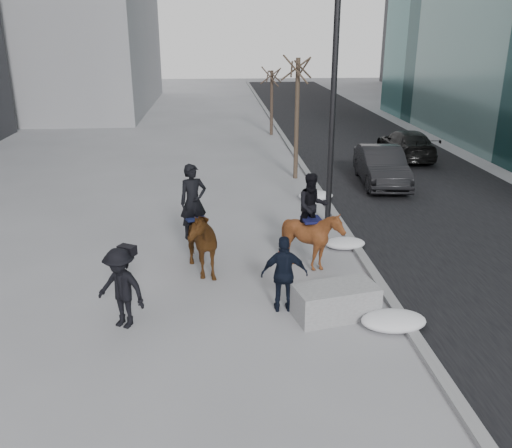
{
  "coord_description": "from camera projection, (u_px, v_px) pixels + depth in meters",
  "views": [
    {
      "loc": [
        -0.92,
        -11.02,
        5.92
      ],
      "look_at": [
        0.0,
        1.2,
        1.5
      ],
      "focal_mm": 38.0,
      "sensor_mm": 36.0,
      "label": 1
    }
  ],
  "objects": [
    {
      "name": "car_near",
      "position": [
        381.0,
        166.0,
        21.69
      ],
      "size": [
        1.99,
        4.66,
        1.5
      ],
      "primitive_type": "imported",
      "rotation": [
        0.0,
        0.0,
        -0.09
      ],
      "color": "black",
      "rests_on": "ground"
    },
    {
      "name": "snow_piles",
      "position": [
        347.0,
        246.0,
        15.22
      ],
      "size": [
        1.37,
        9.95,
        0.35
      ],
      "color": "silver",
      "rests_on": "ground"
    },
    {
      "name": "tree_far",
      "position": [
        272.0,
        100.0,
        31.49
      ],
      "size": [
        1.2,
        1.2,
        4.11
      ],
      "primitive_type": null,
      "color": "#372720",
      "rests_on": "ground"
    },
    {
      "name": "lamppost",
      "position": [
        334.0,
        63.0,
        15.8
      ],
      "size": [
        0.25,
        1.18,
        9.09
      ],
      "color": "black",
      "rests_on": "ground"
    },
    {
      "name": "camera_crew",
      "position": [
        121.0,
        288.0,
        11.18
      ],
      "size": [
        1.31,
        1.12,
        1.75
      ],
      "color": "black",
      "rests_on": "ground"
    },
    {
      "name": "road",
      "position": [
        409.0,
        182.0,
        22.29
      ],
      "size": [
        8.0,
        90.0,
        0.01
      ],
      "primitive_type": "cube",
      "color": "black",
      "rests_on": "ground"
    },
    {
      "name": "mounted_left",
      "position": [
        194.0,
        234.0,
        13.71
      ],
      "size": [
        1.7,
        2.38,
        2.81
      ],
      "color": "#46290E",
      "rests_on": "ground"
    },
    {
      "name": "curb",
      "position": [
        313.0,
        182.0,
        21.99
      ],
      "size": [
        0.25,
        90.0,
        0.12
      ],
      "primitive_type": "cube",
      "color": "gray",
      "rests_on": "ground"
    },
    {
      "name": "ground",
      "position": [
        260.0,
        303.0,
        12.41
      ],
      "size": [
        120.0,
        120.0,
        0.0
      ],
      "primitive_type": "plane",
      "color": "gray",
      "rests_on": "ground"
    },
    {
      "name": "tree_near",
      "position": [
        297.0,
        113.0,
        21.94
      ],
      "size": [
        1.2,
        1.2,
        5.41
      ],
      "primitive_type": null,
      "color": "#3C2B23",
      "rests_on": "ground"
    },
    {
      "name": "feeder",
      "position": [
        284.0,
        274.0,
        11.82
      ],
      "size": [
        1.05,
        0.88,
        1.75
      ],
      "color": "black",
      "rests_on": "ground"
    },
    {
      "name": "car_far",
      "position": [
        406.0,
        144.0,
        26.13
      ],
      "size": [
        2.07,
        4.76,
        1.36
      ],
      "primitive_type": "imported",
      "rotation": [
        0.0,
        0.0,
        3.11
      ],
      "color": "black",
      "rests_on": "ground"
    },
    {
      "name": "mounted_right",
      "position": [
        312.0,
        232.0,
        13.93
      ],
      "size": [
        1.46,
        1.61,
        2.52
      ],
      "color": "#4C270F",
      "rests_on": "ground"
    },
    {
      "name": "planter",
      "position": [
        335.0,
        301.0,
        11.74
      ],
      "size": [
        1.94,
        1.27,
        0.71
      ],
      "primitive_type": "cube",
      "rotation": [
        0.0,
        0.0,
        0.22
      ],
      "color": "#98999B",
      "rests_on": "ground"
    }
  ]
}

